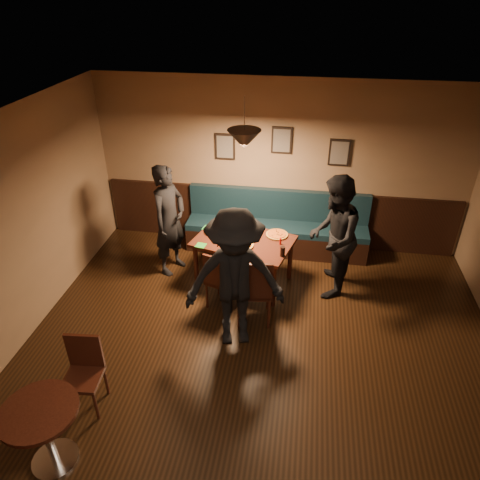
{
  "coord_description": "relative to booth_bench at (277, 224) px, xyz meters",
  "views": [
    {
      "loc": [
        0.39,
        -3.25,
        4.07
      ],
      "look_at": [
        -0.41,
        1.87,
        0.95
      ],
      "focal_mm": 33.08,
      "sensor_mm": 36.0,
      "label": 1
    }
  ],
  "objects": [
    {
      "name": "picture_right",
      "position": [
        0.9,
        0.27,
        1.2
      ],
      "size": [
        0.32,
        0.04,
        0.42
      ],
      "primitive_type": "cube",
      "color": "black",
      "rests_on": "wall_back"
    },
    {
      "name": "cafe_table",
      "position": [
        -1.79,
        -4.17,
        -0.13
      ],
      "size": [
        0.85,
        0.85,
        0.75
      ],
      "primitive_type": "cylinder",
      "rotation": [
        0.0,
        0.0,
        -0.24
      ],
      "color": "black",
      "rests_on": "floor"
    },
    {
      "name": "soda_glass",
      "position": [
        0.18,
        -1.32,
        0.31
      ],
      "size": [
        0.07,
        0.07,
        0.14
      ],
      "primitive_type": "cylinder",
      "rotation": [
        0.0,
        0.0,
        -0.04
      ],
      "color": "black",
      "rests_on": "dining_table"
    },
    {
      "name": "floor",
      "position": [
        0.0,
        -3.2,
        -0.5
      ],
      "size": [
        7.0,
        7.0,
        0.0
      ],
      "primitive_type": "plane",
      "color": "black",
      "rests_on": "ground"
    },
    {
      "name": "pendant_lamp",
      "position": [
        -0.41,
        -0.98,
        1.75
      ],
      "size": [
        0.44,
        0.44,
        0.25
      ],
      "primitive_type": "cone",
      "rotation": [
        3.14,
        0.0,
        0.0
      ],
      "color": "black",
      "rests_on": "ceiling"
    },
    {
      "name": "diner_left",
      "position": [
        -1.57,
        -0.82,
        0.38
      ],
      "size": [
        0.63,
        0.75,
        1.76
      ],
      "primitive_type": "imported",
      "rotation": [
        0.0,
        0.0,
        1.2
      ],
      "color": "black",
      "rests_on": "floor"
    },
    {
      "name": "pizza_c",
      "position": [
        0.06,
        -0.78,
        0.26
      ],
      "size": [
        0.35,
        0.35,
        0.04
      ],
      "primitive_type": "cylinder",
      "rotation": [
        0.0,
        0.0,
        0.09
      ],
      "color": "gold",
      "rests_on": "dining_table"
    },
    {
      "name": "picture_center",
      "position": [
        0.0,
        0.27,
        1.35
      ],
      "size": [
        0.32,
        0.04,
        0.42
      ],
      "primitive_type": "cube",
      "color": "black",
      "rests_on": "wall_back"
    },
    {
      "name": "dining_table",
      "position": [
        -0.41,
        -0.98,
        -0.13
      ],
      "size": [
        1.57,
        1.22,
        0.74
      ],
      "primitive_type": "cube",
      "rotation": [
        0.0,
        0.0,
        -0.26
      ],
      "color": "#33180E",
      "rests_on": "floor"
    },
    {
      "name": "wall_back",
      "position": [
        0.0,
        0.3,
        0.9
      ],
      "size": [
        6.0,
        0.0,
        6.0
      ],
      "primitive_type": "plane",
      "rotation": [
        1.57,
        0.0,
        0.0
      ],
      "color": "#8C704F",
      "rests_on": "ground"
    },
    {
      "name": "cafe_chair_far",
      "position": [
        -1.75,
        -3.51,
        -0.07
      ],
      "size": [
        0.41,
        0.41,
        0.86
      ],
      "primitive_type": null,
      "rotation": [
        0.0,
        0.0,
        3.23
      ],
      "color": "black",
      "rests_on": "floor"
    },
    {
      "name": "ceiling",
      "position": [
        0.0,
        -3.2,
        2.3
      ],
      "size": [
        7.0,
        7.0,
        0.0
      ],
      "primitive_type": "plane",
      "rotation": [
        3.14,
        0.0,
        0.0
      ],
      "color": "silver",
      "rests_on": "ground"
    },
    {
      "name": "picture_left",
      "position": [
        -0.9,
        0.27,
        1.2
      ],
      "size": [
        0.32,
        0.04,
        0.42
      ],
      "primitive_type": "cube",
      "color": "black",
      "rests_on": "wall_back"
    },
    {
      "name": "napkin_b",
      "position": [
        -0.99,
        -1.23,
        0.25
      ],
      "size": [
        0.16,
        0.16,
        0.01
      ],
      "primitive_type": "cube",
      "rotation": [
        0.0,
        0.0,
        -0.17
      ],
      "color": "#228022",
      "rests_on": "dining_table"
    },
    {
      "name": "booth_bench",
      "position": [
        0.0,
        0.0,
        0.0
      ],
      "size": [
        3.0,
        0.6,
        1.0
      ],
      "primitive_type": null,
      "color": "#0F232D",
      "rests_on": "ground"
    },
    {
      "name": "tabasco_bottle",
      "position": [
        0.13,
        -1.03,
        0.3
      ],
      "size": [
        0.04,
        0.04,
        0.12
      ],
      "primitive_type": "cylinder",
      "rotation": [
        0.0,
        0.0,
        0.43
      ],
      "color": "#A60A05",
      "rests_on": "dining_table"
    },
    {
      "name": "diner_right",
      "position": [
        0.86,
        -1.0,
        0.41
      ],
      "size": [
        0.79,
        0.96,
        1.82
      ],
      "primitive_type": "imported",
      "rotation": [
        0.0,
        0.0,
        -1.7
      ],
      "color": "black",
      "rests_on": "floor"
    },
    {
      "name": "wainscot",
      "position": [
        0.0,
        0.27,
        0.0
      ],
      "size": [
        5.88,
        0.06,
        1.0
      ],
      "primitive_type": "cube",
      "color": "black",
      "rests_on": "ground"
    },
    {
      "name": "pizza_a",
      "position": [
        -0.88,
        -0.83,
        0.26
      ],
      "size": [
        0.33,
        0.33,
        0.04
      ],
      "primitive_type": "cylinder",
      "rotation": [
        0.0,
        0.0,
        -0.05
      ],
      "color": "orange",
      "rests_on": "dining_table"
    },
    {
      "name": "pizza_b",
      "position": [
        -0.43,
        -1.16,
        0.27
      ],
      "size": [
        0.39,
        0.39,
        0.04
      ],
      "primitive_type": "cylinder",
      "rotation": [
        0.0,
        0.0,
        0.0
      ],
      "color": "#C87025",
      "rests_on": "dining_table"
    },
    {
      "name": "chair_near_right",
      "position": [
        -0.15,
        -1.8,
        0.02
      ],
      "size": [
        0.51,
        0.51,
        1.04
      ],
      "primitive_type": null,
      "rotation": [
        0.0,
        0.0,
        0.13
      ],
      "color": "black",
      "rests_on": "floor"
    },
    {
      "name": "napkin_a",
      "position": [
        -1.0,
        -0.72,
        0.25
      ],
      "size": [
        0.18,
        0.18,
        0.01
      ],
      "primitive_type": "cube",
      "rotation": [
        0.0,
        0.0,
        -0.2
      ],
      "color": "#207B36",
      "rests_on": "dining_table"
    },
    {
      "name": "cutlery_set",
      "position": [
        -0.44,
        -1.38,
        0.25
      ],
      "size": [
        0.2,
        0.07,
        0.0
      ],
      "primitive_type": "cube",
      "rotation": [
        0.0,
        0.0,
        1.84
      ],
      "color": "silver",
      "rests_on": "dining_table"
    },
    {
      "name": "chair_near_left",
      "position": [
        -0.61,
        -1.57,
        -0.05
      ],
      "size": [
        0.5,
        0.5,
        0.9
      ],
      "primitive_type": null,
      "rotation": [
        0.0,
        0.0,
        -0.3
      ],
      "color": "black",
      "rests_on": "floor"
    },
    {
      "name": "diner_front",
      "position": [
        -0.33,
        -2.24,
        0.44
      ],
      "size": [
        1.34,
        0.96,
        1.87
      ],
      "primitive_type": "imported",
      "rotation": [
        0.0,
        0.0,
        0.24
      ],
      "color": "black",
      "rests_on": "floor"
    }
  ]
}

